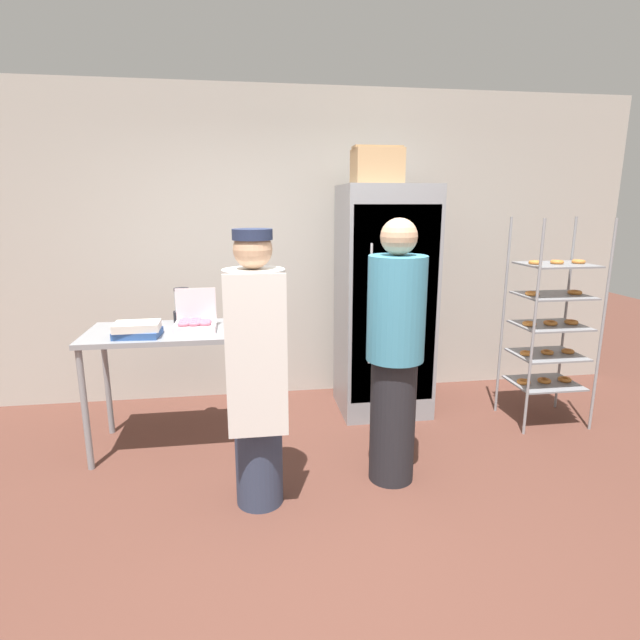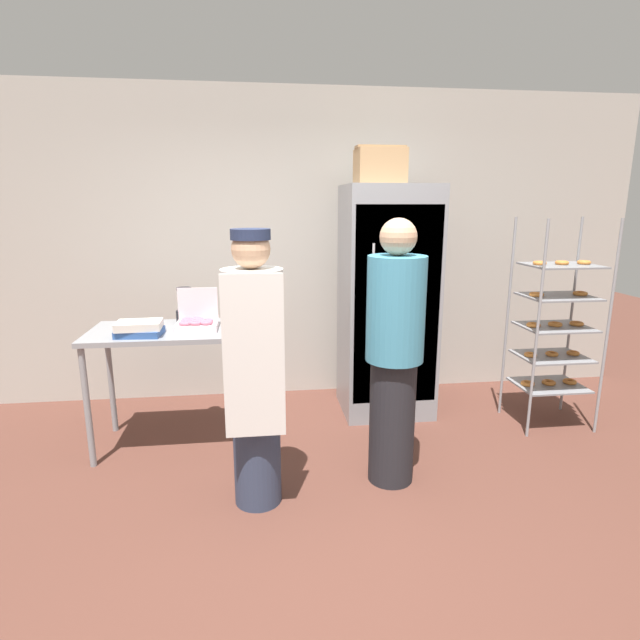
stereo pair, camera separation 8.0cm
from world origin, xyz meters
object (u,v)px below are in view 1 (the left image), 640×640
at_px(cardboard_storage_box, 377,166).
at_px(blender_pitcher, 182,307).
at_px(refrigerator, 384,302).
at_px(baking_rack, 550,325).
at_px(person_customer, 395,353).
at_px(person_baker, 256,368).
at_px(binder_stack, 137,330).
at_px(donut_box, 195,323).

bearing_deg(cardboard_storage_box, blender_pitcher, -173.81).
bearing_deg(cardboard_storage_box, refrigerator, 22.43).
height_order(baking_rack, person_customer, person_customer).
bearing_deg(person_customer, person_baker, -170.47).
xyz_separation_m(binder_stack, cardboard_storage_box, (1.81, 0.57, 1.14)).
relative_size(baking_rack, cardboard_storage_box, 4.35).
xyz_separation_m(donut_box, cardboard_storage_box, (1.44, 0.43, 1.14)).
bearing_deg(person_baker, blender_pitcher, 116.13).
distance_m(baking_rack, cardboard_storage_box, 1.91).
distance_m(cardboard_storage_box, person_customer, 1.65).
bearing_deg(person_baker, refrigerator, 49.03).
xyz_separation_m(refrigerator, blender_pitcher, (-1.66, -0.21, 0.05)).
bearing_deg(person_baker, baking_rack, 19.51).
bearing_deg(donut_box, baking_rack, 0.59).
relative_size(baking_rack, binder_stack, 5.37).
relative_size(refrigerator, person_customer, 1.14).
distance_m(donut_box, person_customer, 1.46).
bearing_deg(blender_pitcher, baking_rack, -4.54).
xyz_separation_m(person_baker, person_customer, (0.88, 0.15, 0.01)).
height_order(binder_stack, person_customer, person_customer).
distance_m(blender_pitcher, person_customer, 1.70).
distance_m(refrigerator, baking_rack, 1.36).
relative_size(refrigerator, donut_box, 6.57).
bearing_deg(cardboard_storage_box, person_baker, -129.19).
relative_size(refrigerator, cardboard_storage_box, 5.01).
bearing_deg(baking_rack, refrigerator, 160.83).
xyz_separation_m(blender_pitcher, cardboard_storage_box, (1.55, 0.17, 1.07)).
distance_m(binder_stack, person_customer, 1.75).
distance_m(blender_pitcher, binder_stack, 0.48).
distance_m(donut_box, blender_pitcher, 0.29).
bearing_deg(person_customer, baking_rack, 24.76).
bearing_deg(person_customer, cardboard_storage_box, 82.47).
bearing_deg(blender_pitcher, cardboard_storage_box, 6.19).
height_order(baking_rack, blender_pitcher, baking_rack).
bearing_deg(refrigerator, baking_rack, -19.17).
bearing_deg(person_baker, binder_stack, 139.09).
bearing_deg(binder_stack, cardboard_storage_box, 17.45).
bearing_deg(refrigerator, person_customer, -102.27).
height_order(refrigerator, person_baker, refrigerator).
bearing_deg(person_customer, refrigerator, 77.73).
bearing_deg(person_customer, blender_pitcher, 146.33).
height_order(refrigerator, blender_pitcher, refrigerator).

